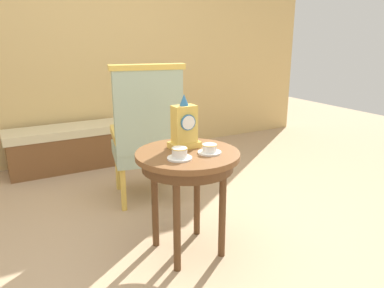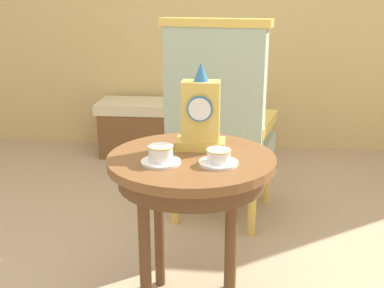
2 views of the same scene
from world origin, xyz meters
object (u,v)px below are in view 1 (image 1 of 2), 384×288
at_px(teacup_right, 210,149).
at_px(mantel_clock, 184,127).
at_px(teacup_left, 180,154).
at_px(window_bench, 67,148).
at_px(side_table, 188,165).
at_px(armchair, 147,133).

bearing_deg(teacup_right, mantel_clock, 114.12).
bearing_deg(teacup_left, window_bench, 96.93).
relative_size(side_table, window_bench, 0.57).
xyz_separation_m(teacup_left, armchair, (0.17, 0.91, -0.11)).
bearing_deg(side_table, window_bench, 100.11).
bearing_deg(teacup_left, teacup_right, 2.52).
distance_m(mantel_clock, armchair, 0.76).
height_order(teacup_right, window_bench, teacup_right).
height_order(side_table, window_bench, side_table).
bearing_deg(teacup_left, armchair, 79.16).
bearing_deg(mantel_clock, window_bench, 101.38).
xyz_separation_m(side_table, teacup_left, (-0.10, -0.09, 0.12)).
distance_m(side_table, teacup_left, 0.18).
bearing_deg(mantel_clock, armchair, 86.40).
bearing_deg(mantel_clock, teacup_left, -125.23).
bearing_deg(armchair, teacup_left, -100.84).
height_order(side_table, armchair, armchair).
bearing_deg(armchair, mantel_clock, -93.60).
bearing_deg(armchair, side_table, -95.08).
bearing_deg(teacup_right, teacup_left, -177.48).
relative_size(side_table, teacup_left, 4.68).
distance_m(side_table, window_bench, 2.04).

